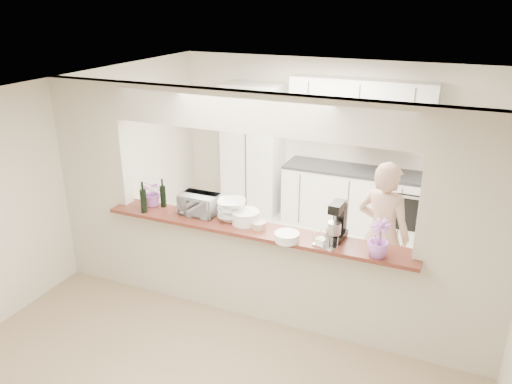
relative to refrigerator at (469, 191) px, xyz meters
The scene contains 19 objects.
floor 3.46m from the refrigerator, 127.72° to the right, with size 6.00×6.00×0.00m, color tan.
tile_overlay 2.48m from the refrigerator, 151.78° to the right, with size 5.00×2.90×0.01m, color beige.
partition 3.41m from the refrigerator, 127.72° to the right, with size 5.00×0.15×2.50m.
bar_counter 3.37m from the refrigerator, 127.68° to the right, with size 3.40×0.38×1.09m.
kitchen_cabinets 2.24m from the refrigerator, behind, with size 3.15×0.62×2.25m.
refrigerator is the anchor object (origin of this frame).
flower_left 4.26m from the refrigerator, 142.18° to the right, with size 0.28×0.25×0.32m, color pink.
wine_bottle_a 4.15m from the refrigerator, 141.38° to the right, with size 0.07×0.07×0.33m.
wine_bottle_b 4.38m from the refrigerator, 140.04° to the right, with size 0.07×0.07×0.36m.
toaster_oven 3.80m from the refrigerator, 136.61° to the right, with size 0.41×0.28×0.23m, color #A3A3A8.
serving_bowls 3.52m from the refrigerator, 132.11° to the right, with size 0.30×0.30×0.22m, color white.
plate_stack_a 3.42m from the refrigerator, 129.76° to the right, with size 0.30×0.30×0.14m.
plate_stack_b 3.29m from the refrigerator, 119.85° to the right, with size 0.25×0.25×0.09m.
red_bowl 3.48m from the refrigerator, 129.38° to the right, with size 0.15×0.15×0.07m, color maroon.
tan_bowl 3.36m from the refrigerator, 126.73° to the right, with size 0.15×0.15×0.07m, color tan.
utensil_caddy 3.08m from the refrigerator, 114.06° to the right, with size 0.25×0.19×0.21m.
stand_mixer 2.88m from the refrigerator, 114.87° to the right, with size 0.19×0.28×0.39m.
flower_right 2.93m from the refrigerator, 105.00° to the right, with size 0.21×0.21×0.37m, color #AE62B7.
person 2.04m from the refrigerator, 114.68° to the right, with size 0.62×0.41×1.71m, color tan.
Camera 1 is at (1.88, -4.36, 3.35)m, focal length 35.00 mm.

